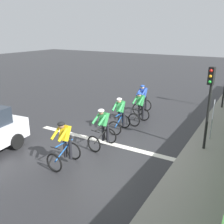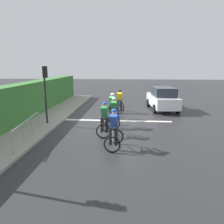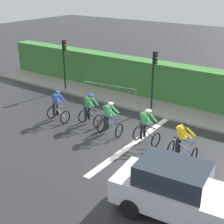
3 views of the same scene
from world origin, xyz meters
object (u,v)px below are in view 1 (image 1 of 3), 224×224
at_px(cyclist_trailing, 64,144).
at_px(pedestrian_railing_kerbside, 213,113).
at_px(traffic_light_near_crossing, 209,97).
at_px(cyclist_lead, 143,99).
at_px(cyclist_fourth, 103,129).
at_px(cyclist_second, 140,108).
at_px(cyclist_mid, 120,115).

height_order(cyclist_trailing, pedestrian_railing_kerbside, cyclist_trailing).
bearing_deg(traffic_light_near_crossing, cyclist_lead, 140.89).
bearing_deg(cyclist_fourth, cyclist_second, 88.19).
height_order(cyclist_second, cyclist_fourth, same).
distance_m(cyclist_second, cyclist_trailing, 5.23).
bearing_deg(cyclist_trailing, traffic_light_near_crossing, 41.51).
distance_m(cyclist_fourth, cyclist_trailing, 1.93).
relative_size(cyclist_trailing, traffic_light_near_crossing, 0.50).
xyz_separation_m(cyclist_second, cyclist_mid, (-0.34, -1.46, 0.00)).
bearing_deg(pedestrian_railing_kerbside, cyclist_lead, 172.74).
bearing_deg(cyclist_mid, cyclist_lead, 94.20).
relative_size(cyclist_mid, cyclist_trailing, 1.00).
bearing_deg(cyclist_fourth, traffic_light_near_crossing, 24.56).
height_order(cyclist_mid, cyclist_trailing, same).
relative_size(cyclist_second, traffic_light_near_crossing, 0.50).
height_order(cyclist_second, pedestrian_railing_kerbside, cyclist_second).
relative_size(cyclist_second, cyclist_mid, 1.00).
bearing_deg(pedestrian_railing_kerbside, cyclist_mid, -144.50).
bearing_deg(pedestrian_railing_kerbside, cyclist_second, -160.76).
bearing_deg(traffic_light_near_crossing, cyclist_fourth, -155.44).
xyz_separation_m(cyclist_mid, cyclist_fourth, (0.23, -1.86, 0.00)).
xyz_separation_m(cyclist_second, traffic_light_near_crossing, (3.52, -1.66, 1.43)).
distance_m(cyclist_mid, traffic_light_near_crossing, 4.12).
relative_size(cyclist_mid, pedestrian_railing_kerbside, 0.48).
relative_size(cyclist_lead, cyclist_second, 1.00).
xyz_separation_m(cyclist_mid, pedestrian_railing_kerbside, (3.68, 2.63, -0.01)).
bearing_deg(cyclist_trailing, cyclist_second, 84.63).
bearing_deg(cyclist_lead, pedestrian_railing_kerbside, -7.26).
distance_m(cyclist_trailing, traffic_light_near_crossing, 5.54).
bearing_deg(cyclist_lead, cyclist_mid, -85.80).
relative_size(cyclist_second, cyclist_trailing, 1.00).
distance_m(cyclist_second, cyclist_mid, 1.50).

